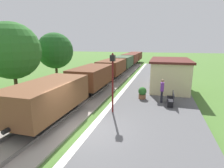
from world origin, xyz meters
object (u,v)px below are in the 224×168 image
at_px(bench_down_platform, 168,75).
at_px(tree_trackside_mid, 12,51).
at_px(person_waiting, 162,90).
at_px(tree_trackside_far, 55,51).
at_px(freight_train, 118,65).
at_px(station_hut, 169,74).
at_px(lamp_post_near, 113,72).
at_px(potted_planter, 142,93).
at_px(bench_near_hut, 171,98).

bearing_deg(bench_down_platform, tree_trackside_mid, -140.92).
distance_m(person_waiting, tree_trackside_far, 12.53).
distance_m(freight_train, station_hut, 10.04).
height_order(bench_down_platform, lamp_post_near, lamp_post_near).
bearing_deg(person_waiting, bench_down_platform, -95.25).
relative_size(potted_planter, tree_trackside_mid, 0.15).
xyz_separation_m(person_waiting, lamp_post_near, (-2.92, -2.82, 1.62)).
bearing_deg(station_hut, person_waiting, -97.89).
xyz_separation_m(freight_train, station_hut, (6.80, -7.38, 0.26)).
distance_m(bench_near_hut, tree_trackside_mid, 12.91).
relative_size(person_waiting, lamp_post_near, 0.46).
height_order(freight_train, bench_down_platform, freight_train).
height_order(potted_planter, tree_trackside_far, tree_trackside_far).
bearing_deg(station_hut, freight_train, 132.66).
distance_m(freight_train, tree_trackside_far, 9.39).
height_order(bench_down_platform, potted_planter, potted_planter).
relative_size(bench_near_hut, bench_down_platform, 1.00).
height_order(freight_train, potted_planter, freight_train).
xyz_separation_m(bench_down_platform, lamp_post_near, (-3.58, -11.85, 2.08)).
relative_size(bench_down_platform, tree_trackside_mid, 0.24).
height_order(freight_train, person_waiting, freight_train).
distance_m(bench_near_hut, lamp_post_near, 4.78).
bearing_deg(person_waiting, potted_planter, -20.24).
bearing_deg(potted_planter, tree_trackside_mid, -171.10).
bearing_deg(potted_planter, person_waiting, -19.16).
xyz_separation_m(station_hut, person_waiting, (-0.61, -4.43, -0.47)).
bearing_deg(tree_trackside_far, potted_planter, -21.15).
bearing_deg(freight_train, potted_planter, -67.26).
distance_m(station_hut, tree_trackside_mid, 13.81).
xyz_separation_m(freight_train, lamp_post_near, (3.27, -14.62, 1.41)).
height_order(person_waiting, tree_trackside_mid, tree_trackside_mid).
xyz_separation_m(bench_near_hut, tree_trackside_mid, (-12.50, -0.70, 3.15)).
distance_m(freight_train, bench_down_platform, 7.42).
relative_size(bench_down_platform, tree_trackside_far, 0.27).
xyz_separation_m(bench_near_hut, potted_planter, (-2.11, 0.93, 0.00)).
relative_size(lamp_post_near, tree_trackside_far, 0.66).
distance_m(station_hut, lamp_post_near, 8.14).
bearing_deg(station_hut, potted_planter, -117.76).
xyz_separation_m(station_hut, bench_near_hut, (0.04, -4.85, -0.93)).
relative_size(lamp_post_near, tree_trackside_mid, 0.60).
xyz_separation_m(bench_near_hut, person_waiting, (-0.66, 0.43, 0.46)).
relative_size(bench_near_hut, person_waiting, 0.88).
xyz_separation_m(freight_train, tree_trackside_mid, (-5.65, -12.93, 2.47)).
height_order(bench_near_hut, tree_trackside_far, tree_trackside_far).
height_order(bench_near_hut, bench_down_platform, same).
relative_size(freight_train, lamp_post_near, 10.59).
bearing_deg(tree_trackside_far, station_hut, 0.21).
relative_size(bench_down_platform, person_waiting, 0.88).
height_order(freight_train, tree_trackside_mid, tree_trackside_mid).
relative_size(station_hut, lamp_post_near, 1.57).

